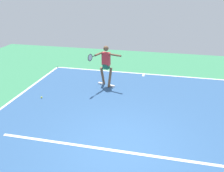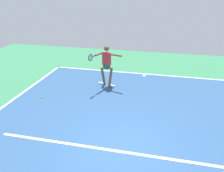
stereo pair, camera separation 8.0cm
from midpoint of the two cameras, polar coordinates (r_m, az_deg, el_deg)
ground_plane at (r=6.91m, az=1.82°, el=-14.12°), size 20.60×20.60×0.00m
court_surface at (r=6.91m, az=1.82°, el=-14.11°), size 9.39×12.14×0.00m
court_line_baseline_near at (r=12.21m, az=7.31°, el=2.87°), size 9.39×0.10×0.01m
court_line_service at (r=6.75m, az=1.49°, el=-15.08°), size 7.04×0.10×0.01m
court_line_centre_mark at (r=12.02m, az=7.21°, el=2.55°), size 0.10×0.30×0.01m
tennis_player at (r=10.34m, az=-1.70°, el=5.36°), size 1.19×1.18×1.79m
tennis_ball_near_service_line at (r=9.94m, az=-16.45°, el=-2.58°), size 0.07×0.07×0.07m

